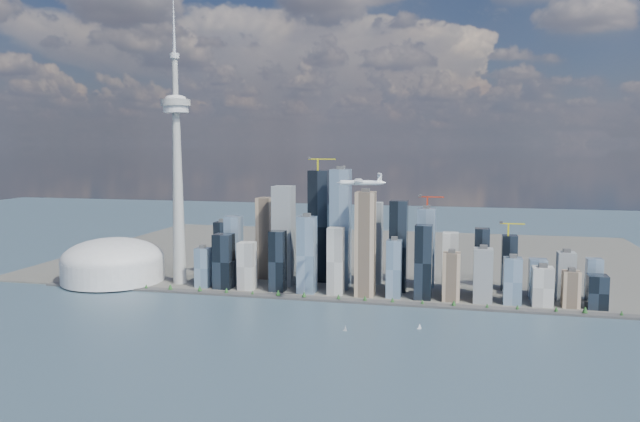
% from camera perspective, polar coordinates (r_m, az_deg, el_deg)
% --- Properties ---
extents(ground, '(4000.00, 4000.00, 0.00)m').
position_cam_1_polar(ground, '(884.63, -3.61, -12.06)').
color(ground, '#314456').
rests_on(ground, ground).
extents(seawall, '(1100.00, 22.00, 4.00)m').
position_cam_1_polar(seawall, '(1116.40, 0.10, -8.07)').
color(seawall, '#383838').
rests_on(seawall, ground).
extents(land, '(1400.00, 900.00, 3.00)m').
position_cam_1_polar(land, '(1548.68, 3.84, -4.09)').
color(land, '#4C4C47').
rests_on(land, ground).
extents(shoreline_trees, '(960.53, 7.20, 8.80)m').
position_cam_1_polar(shoreline_trees, '(1114.75, 0.10, -7.74)').
color(shoreline_trees, '#3F2D1E').
rests_on(shoreline_trees, seawall).
extents(skyscraper_cluster, '(736.00, 142.00, 247.64)m').
position_cam_1_polar(skyscraper_cluster, '(1173.18, 3.90, -3.66)').
color(skyscraper_cluster, black).
rests_on(skyscraper_cluster, land).
extents(needle_tower, '(56.00, 56.00, 550.50)m').
position_cam_1_polar(needle_tower, '(1240.33, -12.93, 4.12)').
color(needle_tower, '#9E9E99').
rests_on(needle_tower, land).
extents(dome_stadium, '(200.00, 200.00, 86.00)m').
position_cam_1_polar(dome_stadium, '(1319.86, -18.40, -4.51)').
color(dome_stadium, '#BDBDBD').
rests_on(dome_stadium, land).
extents(airplane, '(76.58, 68.09, 18.75)m').
position_cam_1_polar(airplane, '(982.52, 3.80, 2.66)').
color(airplane, white).
rests_on(airplane, ground).
extents(sailboat_west, '(6.95, 2.20, 9.63)m').
position_cam_1_polar(sailboat_west, '(960.85, 9.07, -10.45)').
color(sailboat_west, silver).
rests_on(sailboat_west, ground).
extents(sailboat_east, '(6.57, 3.90, 9.33)m').
position_cam_1_polar(sailboat_east, '(941.47, 2.32, -10.73)').
color(sailboat_east, silver).
rests_on(sailboat_east, ground).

